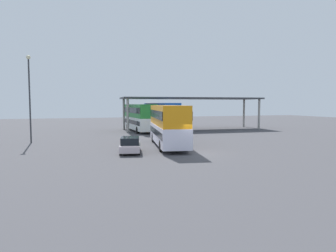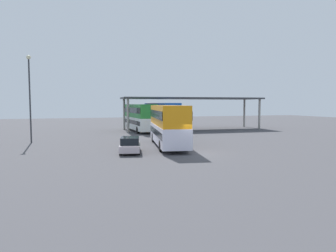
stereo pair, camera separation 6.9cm
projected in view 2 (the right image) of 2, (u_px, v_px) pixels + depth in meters
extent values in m
plane|color=#464549|center=(194.00, 153.00, 25.10)|extent=(140.00, 140.00, 0.00)
cube|color=white|center=(168.00, 134.00, 29.21)|extent=(4.28, 11.07, 1.76)
cube|color=orange|center=(168.00, 115.00, 29.08)|extent=(4.17, 10.84, 1.91)
cube|color=black|center=(168.00, 132.00, 29.20)|extent=(4.24, 10.65, 0.60)
cube|color=black|center=(168.00, 114.00, 29.07)|extent=(4.24, 10.65, 0.76)
cube|color=black|center=(161.00, 127.00, 34.47)|extent=(2.10, 0.46, 1.06)
cube|color=orange|center=(161.00, 120.00, 34.41)|extent=(1.73, 0.37, 0.36)
cylinder|color=black|center=(153.00, 138.00, 32.40)|extent=(0.44, 1.03, 1.00)
cylinder|color=black|center=(174.00, 137.00, 32.74)|extent=(0.44, 1.03, 1.00)
cylinder|color=black|center=(161.00, 146.00, 25.80)|extent=(0.44, 1.03, 1.00)
cylinder|color=black|center=(186.00, 146.00, 26.13)|extent=(0.44, 1.03, 1.00)
cube|color=#C3B2B8|center=(130.00, 147.00, 25.38)|extent=(2.47, 4.19, 0.55)
cube|color=black|center=(130.00, 141.00, 25.14)|extent=(1.95, 2.44, 0.58)
cylinder|color=black|center=(122.00, 147.00, 26.53)|extent=(0.33, 0.63, 0.60)
cylinder|color=black|center=(139.00, 147.00, 26.67)|extent=(0.33, 0.63, 0.60)
cylinder|color=black|center=(120.00, 151.00, 24.11)|extent=(0.33, 0.63, 0.60)
cylinder|color=black|center=(139.00, 151.00, 24.25)|extent=(0.33, 0.63, 0.60)
cube|color=silver|center=(140.00, 123.00, 45.29)|extent=(2.79, 10.72, 1.81)
cube|color=#207A2F|center=(140.00, 111.00, 45.15)|extent=(2.71, 10.51, 1.97)
cube|color=black|center=(140.00, 122.00, 45.27)|extent=(2.82, 10.30, 0.62)
cube|color=black|center=(140.00, 110.00, 45.14)|extent=(2.82, 10.30, 0.79)
cube|color=black|center=(132.00, 120.00, 50.23)|extent=(2.16, 0.15, 1.09)
cube|color=orange|center=(132.00, 115.00, 50.17)|extent=(1.78, 0.12, 0.36)
cylinder|color=black|center=(128.00, 127.00, 48.07)|extent=(0.30, 1.01, 1.00)
cylinder|color=black|center=(142.00, 126.00, 48.83)|extent=(0.30, 1.01, 1.00)
cylinder|color=black|center=(138.00, 130.00, 41.85)|extent=(0.30, 1.01, 1.00)
cylinder|color=black|center=(153.00, 130.00, 42.62)|extent=(0.30, 1.01, 1.00)
cube|color=silver|center=(161.00, 123.00, 45.98)|extent=(2.66, 11.40, 1.90)
cube|color=#174AA6|center=(161.00, 110.00, 45.83)|extent=(2.58, 11.17, 2.06)
cube|color=black|center=(161.00, 121.00, 45.96)|extent=(2.68, 10.94, 0.65)
cube|color=black|center=(161.00, 109.00, 45.82)|extent=(2.68, 10.94, 0.83)
cube|color=black|center=(151.00, 119.00, 51.24)|extent=(2.05, 0.14, 1.14)
cube|color=orange|center=(151.00, 114.00, 51.17)|extent=(1.69, 0.12, 0.36)
cylinder|color=black|center=(148.00, 126.00, 48.98)|extent=(0.30, 1.01, 1.00)
cylinder|color=black|center=(161.00, 126.00, 49.70)|extent=(0.30, 1.01, 1.00)
cylinder|color=black|center=(162.00, 130.00, 42.37)|extent=(0.30, 1.01, 1.00)
cylinder|color=black|center=(176.00, 129.00, 43.09)|extent=(0.30, 1.01, 1.00)
cube|color=#33353A|center=(192.00, 98.00, 48.54)|extent=(23.32, 7.46, 0.25)
cylinder|color=#9E9B93|center=(244.00, 113.00, 53.93)|extent=(0.36, 0.36, 4.98)
cylinder|color=#9E9B93|center=(259.00, 114.00, 49.14)|extent=(0.36, 0.36, 4.98)
cylinder|color=#9E9B93|center=(124.00, 114.00, 48.32)|extent=(0.36, 0.36, 4.98)
cylinder|color=#9E9B93|center=(128.00, 115.00, 43.53)|extent=(0.36, 0.36, 4.98)
cylinder|color=#33353A|center=(30.00, 101.00, 31.46)|extent=(0.16, 0.16, 8.93)
sphere|color=beige|center=(28.00, 57.00, 31.12)|extent=(0.44, 0.44, 0.44)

